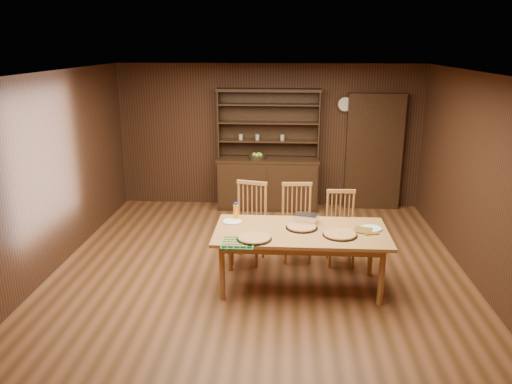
# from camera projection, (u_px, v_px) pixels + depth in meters

# --- Properties ---
(floor) EXTENTS (6.00, 6.00, 0.00)m
(floor) POSITION_uv_depth(u_px,v_px,m) (259.00, 273.00, 6.65)
(floor) COLOR brown
(floor) RESTS_ON ground
(room_shell) EXTENTS (6.00, 6.00, 6.00)m
(room_shell) POSITION_uv_depth(u_px,v_px,m) (259.00, 158.00, 6.19)
(room_shell) COLOR beige
(room_shell) RESTS_ON floor
(china_hutch) EXTENTS (1.84, 0.52, 2.17)m
(china_hutch) POSITION_uv_depth(u_px,v_px,m) (268.00, 177.00, 9.11)
(china_hutch) COLOR #331C11
(china_hutch) RESTS_ON floor
(doorway) EXTENTS (1.00, 0.18, 2.10)m
(doorway) POSITION_uv_depth(u_px,v_px,m) (374.00, 152.00, 9.00)
(doorway) COLOR #331C11
(doorway) RESTS_ON floor
(wall_clock) EXTENTS (0.30, 0.05, 0.30)m
(wall_clock) POSITION_uv_depth(u_px,v_px,m) (345.00, 104.00, 8.84)
(wall_clock) COLOR #331C11
(wall_clock) RESTS_ON room_shell
(dining_table) EXTENTS (2.11, 1.06, 0.75)m
(dining_table) POSITION_uv_depth(u_px,v_px,m) (301.00, 236.00, 6.11)
(dining_table) COLOR #A66539
(dining_table) RESTS_ON floor
(chair_left) EXTENTS (0.55, 0.53, 1.12)m
(chair_left) POSITION_uv_depth(u_px,v_px,m) (250.00, 219.00, 6.94)
(chair_left) COLOR #B5733E
(chair_left) RESTS_ON floor
(chair_center) EXTENTS (0.47, 0.45, 1.08)m
(chair_center) POSITION_uv_depth(u_px,v_px,m) (297.00, 219.00, 6.99)
(chair_center) COLOR #B5733E
(chair_center) RESTS_ON floor
(chair_right) EXTENTS (0.43, 0.42, 1.02)m
(chair_right) POSITION_uv_depth(u_px,v_px,m) (341.00, 225.00, 6.87)
(chair_right) COLOR #B5733E
(chair_right) RESTS_ON floor
(pizza_left) EXTENTS (0.42, 0.42, 0.04)m
(pizza_left) POSITION_uv_depth(u_px,v_px,m) (254.00, 238.00, 5.81)
(pizza_left) COLOR black
(pizza_left) RESTS_ON dining_table
(pizza_right) EXTENTS (0.42, 0.42, 0.04)m
(pizza_right) POSITION_uv_depth(u_px,v_px,m) (340.00, 234.00, 5.92)
(pizza_right) COLOR black
(pizza_right) RESTS_ON dining_table
(pizza_center) EXTENTS (0.40, 0.40, 0.04)m
(pizza_center) POSITION_uv_depth(u_px,v_px,m) (302.00, 227.00, 6.16)
(pizza_center) COLOR black
(pizza_center) RESTS_ON dining_table
(cooling_rack) EXTENTS (0.44, 0.44, 0.02)m
(cooling_rack) POSITION_uv_depth(u_px,v_px,m) (238.00, 243.00, 5.69)
(cooling_rack) COLOR #0B9A4E
(cooling_rack) RESTS_ON dining_table
(plate_left) EXTENTS (0.26, 0.26, 0.02)m
(plate_left) POSITION_uv_depth(u_px,v_px,m) (232.00, 221.00, 6.37)
(plate_left) COLOR white
(plate_left) RESTS_ON dining_table
(plate_right) EXTENTS (0.27, 0.27, 0.02)m
(plate_right) POSITION_uv_depth(u_px,v_px,m) (371.00, 228.00, 6.13)
(plate_right) COLOR white
(plate_right) RESTS_ON dining_table
(foil_dish) EXTENTS (0.32, 0.26, 0.11)m
(foil_dish) POSITION_uv_depth(u_px,v_px,m) (306.00, 219.00, 6.33)
(foil_dish) COLOR white
(foil_dish) RESTS_ON dining_table
(juice_bottle) EXTENTS (0.07, 0.07, 0.23)m
(juice_bottle) POSITION_uv_depth(u_px,v_px,m) (236.00, 212.00, 6.43)
(juice_bottle) COLOR orange
(juice_bottle) RESTS_ON dining_table
(pot_holder_a) EXTENTS (0.22, 0.22, 0.01)m
(pot_holder_a) POSITION_uv_depth(u_px,v_px,m) (370.00, 232.00, 6.02)
(pot_holder_a) COLOR #A01412
(pot_holder_a) RESTS_ON dining_table
(pot_holder_b) EXTENTS (0.26, 0.26, 0.02)m
(pot_holder_b) POSITION_uv_depth(u_px,v_px,m) (363.00, 230.00, 6.07)
(pot_holder_b) COLOR #A01412
(pot_holder_b) RESTS_ON dining_table
(fruit_bowl) EXTENTS (0.30, 0.30, 0.12)m
(fruit_bowl) POSITION_uv_depth(u_px,v_px,m) (257.00, 157.00, 8.95)
(fruit_bowl) COLOR black
(fruit_bowl) RESTS_ON china_hutch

